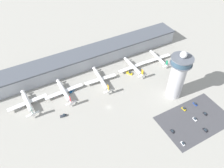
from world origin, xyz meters
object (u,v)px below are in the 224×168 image
(control_tower, at_px, (178,76))
(car_white_wagon, at_px, (172,131))
(airplane_gate_alpha, at_px, (28,102))
(service_truck_baggage, at_px, (72,90))
(airplane_gate_echo, at_px, (158,58))
(car_navy_sedan, at_px, (205,114))
(car_red_hatchback, at_px, (195,104))
(service_truck_fuel, at_px, (64,116))
(airplane_gate_bravo, at_px, (64,91))
(airplane_gate_charlie, at_px, (101,79))
(car_grey_coupe, at_px, (205,130))
(car_silver_sedan, at_px, (183,144))
(airplane_gate_delta, at_px, (133,67))
(service_truck_catering, at_px, (129,73))
(car_black_suv, at_px, (195,119))
(car_green_van, at_px, (184,109))

(control_tower, xyz_separation_m, car_white_wagon, (-28.87, -34.36, -25.05))
(airplane_gate_alpha, bearing_deg, service_truck_baggage, -1.21)
(airplane_gate_echo, height_order, service_truck_baggage, airplane_gate_echo)
(airplane_gate_echo, relative_size, car_navy_sedan, 8.18)
(airplane_gate_echo, xyz_separation_m, car_red_hatchback, (-10.21, -71.91, -3.03))
(service_truck_fuel, bearing_deg, service_truck_baggage, 55.14)
(service_truck_fuel, bearing_deg, airplane_gate_bravo, 68.32)
(control_tower, bearing_deg, airplane_gate_charlie, 137.62)
(service_truck_baggage, bearing_deg, car_grey_coupe, -50.28)
(car_silver_sedan, bearing_deg, airplane_gate_charlie, 104.98)
(airplane_gate_charlie, bearing_deg, car_silver_sedan, -75.02)
(airplane_gate_delta, xyz_separation_m, service_truck_catering, (-7.43, -3.93, -3.28))
(airplane_gate_alpha, distance_m, car_grey_coupe, 162.81)
(airplane_gate_delta, height_order, car_silver_sedan, airplane_gate_delta)
(car_black_suv, height_order, car_grey_coupe, car_black_suv)
(airplane_gate_bravo, xyz_separation_m, car_grey_coupe, (92.05, -99.20, -3.39))
(airplane_gate_delta, relative_size, car_white_wagon, 8.45)
(car_silver_sedan, relative_size, car_white_wagon, 1.05)
(airplane_gate_alpha, relative_size, car_grey_coupe, 8.08)
(airplane_gate_bravo, distance_m, airplane_gate_charlie, 39.97)
(airplane_gate_bravo, height_order, airplane_gate_echo, airplane_gate_bravo)
(car_silver_sedan, distance_m, car_grey_coupe, 25.84)
(airplane_gate_echo, xyz_separation_m, car_silver_sedan, (-49.51, -98.95, -3.08))
(control_tower, distance_m, airplane_gate_alpha, 142.91)
(car_silver_sedan, distance_m, car_white_wagon, 13.44)
(control_tower, height_order, service_truck_catering, control_tower)
(control_tower, xyz_separation_m, airplane_gate_echo, (20.54, 51.15, -21.97))
(airplane_gate_charlie, xyz_separation_m, car_green_van, (52.00, -70.55, -3.50))
(airplane_gate_charlie, height_order, airplane_gate_echo, airplane_gate_charlie)
(control_tower, height_order, car_black_suv, control_tower)
(control_tower, distance_m, car_navy_sedan, 43.36)
(service_truck_fuel, bearing_deg, car_red_hatchback, -22.04)
(airplane_gate_delta, bearing_deg, car_silver_sedan, -98.49)
(airplane_gate_alpha, relative_size, airplane_gate_charlie, 0.92)
(airplane_gate_delta, bearing_deg, car_green_van, -81.32)
(control_tower, bearing_deg, airplane_gate_bravo, 151.28)
(airplane_gate_bravo, bearing_deg, service_truck_catering, -3.68)
(airplane_gate_delta, height_order, service_truck_baggage, airplane_gate_delta)
(airplane_gate_echo, relative_size, car_white_wagon, 7.93)
(airplane_gate_bravo, relative_size, service_truck_catering, 5.25)
(control_tower, height_order, airplane_gate_delta, control_tower)
(service_truck_baggage, bearing_deg, car_navy_sedan, -42.10)
(service_truck_baggage, bearing_deg, airplane_gate_charlie, -5.36)
(airplane_gate_echo, bearing_deg, airplane_gate_delta, 179.69)
(service_truck_baggage, bearing_deg, car_red_hatchback, -37.41)
(car_navy_sedan, height_order, car_grey_coupe, car_navy_sedan)
(car_black_suv, bearing_deg, car_grey_coupe, -92.28)
(car_green_van, bearing_deg, airplane_gate_alpha, 149.68)
(airplane_gate_alpha, xyz_separation_m, car_white_wagon, (101.64, -88.65, -3.95))
(control_tower, distance_m, airplane_gate_delta, 57.37)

